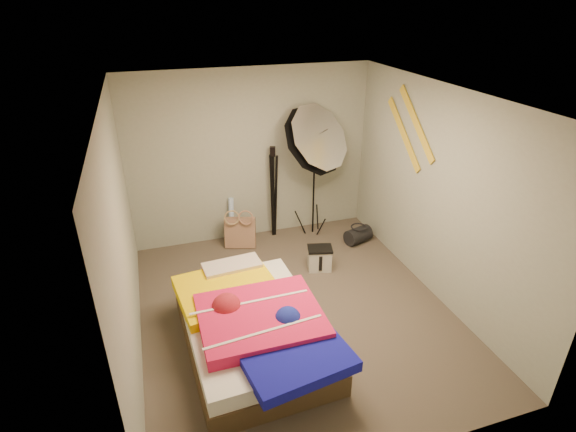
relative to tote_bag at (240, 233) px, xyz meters
name	(u,v)px	position (x,y,z in m)	size (l,w,h in m)	color
floor	(296,311)	(0.29, -1.68, -0.22)	(4.00, 4.00, 0.00)	brown
ceiling	(298,96)	(0.29, -1.68, 2.28)	(4.00, 4.00, 0.00)	silver
wall_back	(251,157)	(0.29, 0.32, 1.03)	(3.50, 3.50, 0.00)	#949B8C
wall_front	(392,342)	(0.29, -3.68, 1.03)	(3.50, 3.50, 0.00)	#949B8C
wall_left	(122,242)	(-1.46, -1.68, 1.03)	(4.00, 4.00, 0.00)	#949B8C
wall_right	(439,195)	(2.04, -1.68, 1.03)	(4.00, 4.00, 0.00)	#949B8C
tote_bag	(240,233)	(0.00, 0.00, 0.00)	(0.44, 0.13, 0.44)	#A67D63
wrapping_roll	(231,220)	(-0.08, 0.22, 0.11)	(0.08, 0.08, 0.67)	#5892E2
camera_case	(320,259)	(0.88, -0.93, -0.07)	(0.30, 0.22, 0.30)	beige
duffel_bag	(358,235)	(1.69, -0.43, -0.10)	(0.24, 0.24, 0.39)	black
wall_stripe_upper	(416,123)	(2.02, -1.08, 1.73)	(0.02, 1.10, 0.10)	gold
wall_stripe_lower	(404,134)	(2.02, -0.83, 1.53)	(0.02, 1.10, 0.10)	gold
bed	(253,326)	(-0.33, -2.12, 0.06)	(1.48, 2.13, 0.56)	#4A3722
photo_umbrella	(313,141)	(1.06, -0.11, 1.31)	(1.06, 1.10, 2.14)	black
camera_tripod	(273,186)	(0.56, 0.18, 0.59)	(0.09, 0.09, 1.41)	black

